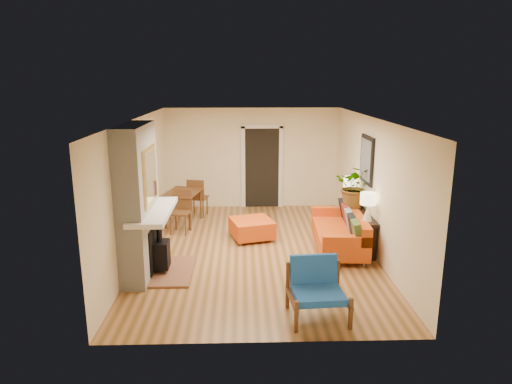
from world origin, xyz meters
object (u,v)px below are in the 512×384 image
(ottoman, at_px, (252,228))
(lamp_far, at_px, (350,186))
(sofa, at_px, (343,231))
(dining_table, at_px, (186,198))
(blue_chair, at_px, (316,285))
(lamp_near, at_px, (368,203))
(console_table, at_px, (358,218))
(houseplant, at_px, (356,186))

(ottoman, xyz_separation_m, lamp_far, (2.14, 0.33, 0.82))
(sofa, relative_size, dining_table, 1.17)
(sofa, xyz_separation_m, dining_table, (-3.31, 1.72, 0.26))
(sofa, xyz_separation_m, blue_chair, (-0.95, -2.63, 0.09))
(blue_chair, xyz_separation_m, lamp_near, (1.29, 2.14, 0.61))
(sofa, relative_size, blue_chair, 2.47)
(blue_chair, distance_m, lamp_far, 3.85)
(console_table, height_order, lamp_far, lamp_far)
(ottoman, height_order, houseplant, houseplant)
(lamp_far, distance_m, houseplant, 0.51)
(sofa, distance_m, dining_table, 3.73)
(houseplant, bearing_deg, blue_chair, -112.66)
(blue_chair, relative_size, console_table, 0.46)
(houseplant, bearing_deg, dining_table, 160.73)
(console_table, height_order, lamp_near, lamp_near)
(sofa, relative_size, houseplant, 2.36)
(ottoman, height_order, dining_table, dining_table)
(lamp_near, distance_m, lamp_far, 1.43)
(blue_chair, height_order, dining_table, dining_table)
(blue_chair, relative_size, lamp_near, 1.58)
(dining_table, bearing_deg, blue_chair, -61.55)
(ottoman, bearing_deg, dining_table, 143.84)
(blue_chair, distance_m, console_table, 3.09)
(blue_chair, xyz_separation_m, dining_table, (-2.35, 4.34, 0.17))
(lamp_far, relative_size, houseplant, 0.60)
(ottoman, distance_m, blue_chair, 3.36)
(sofa, bearing_deg, dining_table, 152.56)
(dining_table, bearing_deg, console_table, -22.85)
(lamp_near, bearing_deg, ottoman, 152.82)
(console_table, bearing_deg, ottoman, 168.43)
(lamp_far, bearing_deg, blue_chair, -109.89)
(lamp_near, bearing_deg, blue_chair, -121.09)
(console_table, height_order, houseplant, houseplant)
(blue_chair, bearing_deg, lamp_far, 70.11)
(blue_chair, bearing_deg, dining_table, 118.45)
(blue_chair, height_order, lamp_near, lamp_near)
(dining_table, relative_size, lamp_far, 3.34)
(console_table, bearing_deg, blue_chair, -114.73)
(blue_chair, distance_m, lamp_near, 2.58)
(console_table, relative_size, lamp_near, 3.43)
(sofa, relative_size, console_table, 1.14)
(dining_table, height_order, lamp_near, lamp_near)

